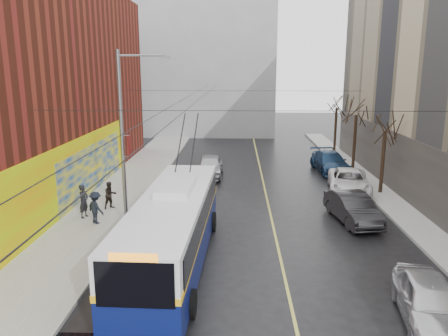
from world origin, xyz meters
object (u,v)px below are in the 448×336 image
Objects in this scene: parked_car_b at (352,208)px; tree_mid at (357,105)px; following_car at (210,166)px; pedestrian_a at (84,201)px; parked_car_a at (429,302)px; streetlight_pole at (125,134)px; trolleybus at (173,228)px; parked_car_d at (330,162)px; pedestrian_c at (96,208)px; pedestrian_b at (110,195)px; tree_near at (386,119)px; tree_far at (337,100)px; parked_car_c at (349,182)px.

tree_mid is at bearing 66.78° from parked_car_b.
pedestrian_a is (-6.22, -10.05, 0.26)m from following_car.
tree_mid is at bearing -39.45° from pedestrian_a.
parked_car_a is (-3.20, -21.93, -4.50)m from tree_mid.
streetlight_pole is 6.60m from trolleybus.
tree_mid reaches higher than parked_car_b.
following_car is (-11.49, -2.44, -4.45)m from tree_mid.
parked_car_b is 0.86× the size of parked_car_d.
pedestrian_a is 1.07× the size of pedestrian_c.
tree_mid is 1.42× the size of following_car.
pedestrian_b is at bearing -150.48° from parked_car_d.
following_car is 12.17m from pedestrian_c.
parked_car_a is at bearing -22.76° from trolleybus.
pedestrian_c is at bearing -166.29° from streetlight_pole.
streetlight_pole reaches higher than tree_near.
tree_near is 7.01m from tree_mid.
parked_car_a is at bearing -66.17° from following_car.
tree_near is 16.57m from trolleybus.
trolleybus is at bearing -138.02° from tree_near.
tree_mid is 21.88m from pedestrian_c.
parked_car_a is 0.81× the size of parked_car_d.
streetlight_pole reaches higher than tree_far.
pedestrian_a is at bearing 171.98° from parked_car_b.
tree_near is 14.00m from tree_far.
trolleybus is at bearing -156.70° from parked_car_b.
tree_near is 0.52× the size of trolleybus.
parked_car_a is at bearing -36.80° from streetlight_pole.
trolleybus is at bearing -122.62° from parked_car_c.
parked_car_a is 0.80× the size of parked_car_c.
tree_far is 1.39× the size of following_car.
parked_car_d is (1.20, 11.63, 0.02)m from parked_car_b.
parked_car_b is at bearing -121.01° from tree_near.
tree_near is (15.14, 6.00, 0.13)m from streetlight_pole.
tree_far reaches higher than following_car.
tree_mid is at bearing -105.15° from pedestrian_c.
parked_car_b is (-3.20, -5.32, -4.20)m from tree_near.
parked_car_b is at bearing -92.61° from parked_car_c.
trolleybus is 8.41m from pedestrian_b.
parked_car_d is at bearing 75.44° from parked_car_b.
parked_car_b is at bearing -139.24° from pedestrian_c.
streetlight_pole is 1.63× the size of parked_car_c.
parked_car_c is 6.01m from parked_car_d.
parked_car_a is at bearing -98.30° from tree_mid.
tree_near reaches higher than pedestrian_a.
tree_far is 0.54× the size of trolleybus.
pedestrian_b is at bearing 125.83° from trolleybus.
parked_car_c is 3.50× the size of pedestrian_b.
tree_far reaches higher than trolleybus.
parked_car_c is 10.40m from following_car.
parked_car_c is 1.01× the size of parked_car_d.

